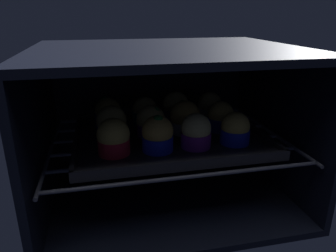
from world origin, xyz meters
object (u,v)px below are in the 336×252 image
object	(u,v)px
muffin_row2_col2	(176,107)
muffin_row0_col1	(158,135)
muffin_row1_col0	(112,124)
muffin_row0_col2	(196,132)
muffin_row1_col2	(185,118)
muffin_row0_col0	(114,138)
muffin_row1_col1	(151,122)
muffin_row2_col1	(145,112)
muffin_row2_col0	(108,113)
muffin_row1_col3	(220,117)
muffin_row2_col3	(210,107)
baking_tray	(168,136)
muffin_row0_col3	(235,130)

from	to	relation	value
muffin_row2_col2	muffin_row0_col1	bearing A→B (deg)	-114.62
muffin_row1_col0	muffin_row0_col2	bearing A→B (deg)	-26.54
muffin_row1_col2	muffin_row0_col0	bearing A→B (deg)	-153.43
muffin_row0_col0	muffin_row1_col1	bearing A→B (deg)	42.75
muffin_row1_col0	muffin_row2_col1	xyz separation A→B (cm)	(8.99, 9.13, -0.42)
muffin_row2_col0	muffin_row2_col1	bearing A→B (deg)	1.25
muffin_row1_col2	muffin_row1_col3	bearing A→B (deg)	-1.55
muffin_row0_col2	muffin_row1_col1	world-z (taller)	muffin_row0_col2
muffin_row1_col1	muffin_row2_col0	xyz separation A→B (cm)	(-9.55, 9.04, 0.13)
muffin_row1_col1	muffin_row2_col2	distance (cm)	12.51
muffin_row1_col0	muffin_row2_col0	size ratio (longest dim) A/B	1.02
muffin_row0_col1	muffin_row2_col1	xyz separation A→B (cm)	(-0.01, 17.98, -0.41)
muffin_row2_col1	muffin_row2_col3	xyz separation A→B (cm)	(17.69, -0.30, 0.24)
muffin_row1_col2	muffin_row2_col1	size ratio (longest dim) A/B	1.13
muffin_row0_col0	muffin_row1_col3	xyz separation A→B (cm)	(26.39, 8.47, -0.10)
muffin_row1_col0	muffin_row2_col0	world-z (taller)	muffin_row1_col0
muffin_row1_col1	muffin_row1_col2	distance (cm)	8.32
muffin_row0_col2	muffin_row1_col0	size ratio (longest dim) A/B	0.96
muffin_row2_col1	muffin_row2_col3	distance (cm)	17.69
muffin_row0_col0	muffin_row1_col1	distance (cm)	12.41
muffin_row1_col1	muffin_row2_col0	bearing A→B (deg)	136.58
baking_tray	muffin_row0_col1	bearing A→B (deg)	-115.15
muffin_row2_col1	muffin_row2_col2	distance (cm)	8.34
baking_tray	muffin_row0_col3	xyz separation A→B (cm)	(13.28, -8.60, 3.64)
muffin_row1_col0	muffin_row2_col2	xyz separation A→B (cm)	(17.31, 9.28, 0.15)
muffin_row0_col0	muffin_row0_col3	distance (cm)	26.54
muffin_row0_col1	muffin_row0_col2	size ratio (longest dim) A/B	1.07
muffin_row0_col0	muffin_row1_col2	bearing A→B (deg)	26.57
muffin_row0_col1	muffin_row1_col1	size ratio (longest dim) A/B	1.09
muffin_row0_col1	muffin_row1_col1	xyz separation A→B (cm)	(0.05, 8.74, -0.27)
muffin_row1_col2	muffin_row2_col0	xyz separation A→B (cm)	(-17.86, 8.75, -0.20)
muffin_row0_col1	muffin_row1_col1	bearing A→B (deg)	89.67
muffin_row0_col3	muffin_row0_col2	bearing A→B (deg)	-178.91
muffin_row1_col0	baking_tray	bearing A→B (deg)	0.37
muffin_row0_col1	muffin_row1_col2	distance (cm)	12.30
muffin_row1_col3	muffin_row2_col1	xyz separation A→B (cm)	(-17.35, 9.20, -0.21)
muffin_row0_col0	muffin_row1_col0	bearing A→B (deg)	89.63
muffin_row0_col0	muffin_row1_col1	xyz separation A→B (cm)	(9.11, 8.42, -0.16)
muffin_row0_col2	muffin_row2_col2	size ratio (longest dim) A/B	0.94
muffin_row1_col2	muffin_row1_col3	size ratio (longest dim) A/B	1.09
muffin_row0_col0	muffin_row0_col3	size ratio (longest dim) A/B	1.07
muffin_row1_col2	muffin_row2_col3	xyz separation A→B (cm)	(9.32, 8.65, -0.24)
muffin_row2_col2	muffin_row0_col2	bearing A→B (deg)	-89.73
muffin_row1_col0	muffin_row1_col3	world-z (taller)	muffin_row1_col0
muffin_row1_col0	muffin_row0_col3	bearing A→B (deg)	-17.83
muffin_row1_col2	muffin_row2_col0	size ratio (longest dim) A/B	1.04
muffin_row1_col3	muffin_row2_col1	bearing A→B (deg)	152.06
muffin_row0_col1	muffin_row2_col2	xyz separation A→B (cm)	(8.31, 18.13, 0.15)
muffin_row1_col2	muffin_row2_col3	bearing A→B (deg)	42.88
muffin_row0_col0	muffin_row2_col1	size ratio (longest dim) A/B	1.09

